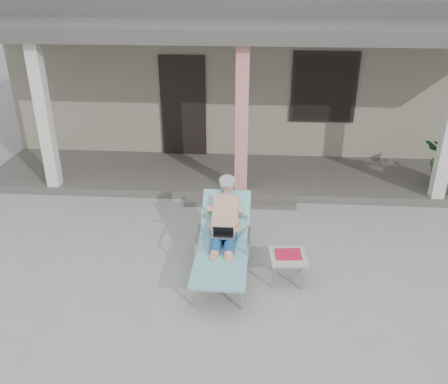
{
  "coord_description": "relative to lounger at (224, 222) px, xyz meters",
  "views": [
    {
      "loc": [
        0.26,
        -5.73,
        3.89
      ],
      "look_at": [
        -0.19,
        0.6,
        0.85
      ],
      "focal_mm": 38.0,
      "sensor_mm": 36.0,
      "label": 1
    }
  ],
  "objects": [
    {
      "name": "lounger",
      "position": [
        0.0,
        0.0,
        0.0
      ],
      "size": [
        0.71,
        1.87,
        1.2
      ],
      "rotation": [
        0.0,
        0.0,
        -0.01
      ],
      "color": "#B7B7BC",
      "rests_on": "ground"
    },
    {
      "name": "side_table",
      "position": [
        0.88,
        -0.24,
        -0.38
      ],
      "size": [
        0.52,
        0.52,
        0.43
      ],
      "rotation": [
        0.0,
        0.0,
        0.08
      ],
      "color": "#BABAB5",
      "rests_on": "ground"
    },
    {
      "name": "ground",
      "position": [
        0.15,
        0.11,
        -0.74
      ],
      "size": [
        60.0,
        60.0,
        0.0
      ],
      "primitive_type": "plane",
      "color": "#9E9E99",
      "rests_on": "ground"
    },
    {
      "name": "porch_overhang",
      "position": [
        0.15,
        3.05,
        2.05
      ],
      "size": [
        10.0,
        2.3,
        2.85
      ],
      "color": "silver",
      "rests_on": "porch_deck"
    },
    {
      "name": "house",
      "position": [
        0.15,
        6.6,
        0.92
      ],
      "size": [
        10.4,
        5.4,
        3.3
      ],
      "color": "gray",
      "rests_on": "ground"
    },
    {
      "name": "porch_deck",
      "position": [
        0.15,
        3.11,
        -0.67
      ],
      "size": [
        10.0,
        2.0,
        0.15
      ],
      "primitive_type": "cube",
      "color": "#605B56",
      "rests_on": "ground"
    },
    {
      "name": "porch_step",
      "position": [
        0.15,
        1.96,
        -0.7
      ],
      "size": [
        2.0,
        0.3,
        0.07
      ],
      "primitive_type": "cube",
      "color": "#605B56",
      "rests_on": "ground"
    }
  ]
}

